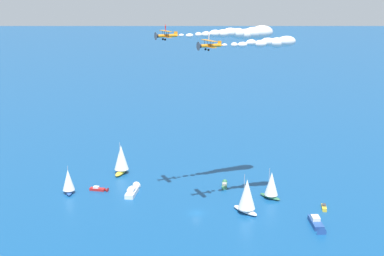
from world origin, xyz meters
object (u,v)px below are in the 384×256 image
(motorboat_far_port, at_px, (133,190))
(motorboat_inshore, at_px, (225,184))
(sailboat_outer_ring_c, at_px, (247,196))
(biplane_lead, at_px, (209,45))
(sailboat_mid_cluster, at_px, (121,159))
(wingwalker_lead, at_px, (209,37))
(motorboat_trailing, at_px, (324,208))
(motorboat_ahead, at_px, (100,189))
(biplane_wingman, at_px, (166,35))
(sailboat_far_stbd, at_px, (68,181))
(sailboat_offshore, at_px, (271,185))
(motorboat_outer_ring_b, at_px, (317,224))
(wingwalker_wingman, at_px, (165,27))

(motorboat_far_port, distance_m, motorboat_inshore, 31.48)
(sailboat_outer_ring_c, height_order, biplane_lead, biplane_lead)
(sailboat_mid_cluster, height_order, wingwalker_lead, wingwalker_lead)
(motorboat_trailing, bearing_deg, sailboat_outer_ring_c, 103.91)
(motorboat_far_port, bearing_deg, sailboat_mid_cluster, 25.20)
(sailboat_mid_cluster, bearing_deg, motorboat_ahead, 170.63)
(biplane_lead, bearing_deg, biplane_wingman, 49.72)
(motorboat_inshore, bearing_deg, wingwalker_lead, 174.46)
(sailboat_far_stbd, xyz_separation_m, motorboat_ahead, (3.49, -9.47, -3.74))
(motorboat_trailing, xyz_separation_m, wingwalker_lead, (-15.23, 34.72, 52.98))
(sailboat_far_stbd, xyz_separation_m, sailboat_offshore, (3.70, -66.38, 0.37))
(motorboat_far_port, height_order, sailboat_mid_cluster, sailboat_mid_cluster)
(sailboat_outer_ring_c, xyz_separation_m, wingwalker_lead, (-9.35, 10.96, 47.85))
(motorboat_inshore, xyz_separation_m, biplane_lead, (-31.06, 3.00, 50.68))
(sailboat_offshore, xyz_separation_m, sailboat_outer_ring_c, (-12.35, 7.63, 0.93))
(motorboat_outer_ring_b, bearing_deg, biplane_wingman, 78.16)
(sailboat_far_stbd, distance_m, wingwalker_wingman, 61.55)
(motorboat_ahead, height_order, wingwalker_lead, wingwalker_lead)
(sailboat_mid_cluster, xyz_separation_m, wingwalker_wingman, (-27.79, -21.93, 49.34))
(motorboat_outer_ring_b, distance_m, wingwalker_wingman, 70.74)
(sailboat_far_stbd, bearing_deg, motorboat_ahead, -69.75)
(sailboat_outer_ring_c, bearing_deg, sailboat_mid_cluster, 57.22)
(sailboat_far_stbd, height_order, motorboat_ahead, sailboat_far_stbd)
(sailboat_offshore, bearing_deg, wingwalker_wingman, 107.77)
(sailboat_outer_ring_c, distance_m, wingwalker_lead, 49.97)
(motorboat_ahead, xyz_separation_m, sailboat_outer_ring_c, (-12.14, -49.28, 5.04))
(sailboat_mid_cluster, xyz_separation_m, motorboat_outer_ring_b, (-37.15, -66.56, -4.74))
(wingwalker_lead, relative_size, biplane_wingman, 0.25)
(sailboat_far_stbd, height_order, wingwalker_wingman, wingwalker_wingman)
(motorboat_inshore, distance_m, motorboat_outer_ring_b, 40.42)
(motorboat_inshore, relative_size, wingwalker_lead, 3.84)
(sailboat_offshore, relative_size, biplane_wingman, 1.46)
(motorboat_trailing, height_order, biplane_lead, biplane_lead)
(wingwalker_wingman, bearing_deg, motorboat_trailing, -85.47)
(motorboat_ahead, distance_m, motorboat_outer_ring_b, 72.15)
(motorboat_trailing, distance_m, wingwalker_wingman, 72.84)
(sailboat_mid_cluster, bearing_deg, motorboat_far_port, -154.80)
(motorboat_far_port, distance_m, motorboat_trailing, 61.77)
(biplane_lead, distance_m, wingwalker_lead, 2.19)
(sailboat_outer_ring_c, xyz_separation_m, biplane_wingman, (2.06, 24.41, 47.17))
(biplane_lead, bearing_deg, sailboat_far_stbd, 69.36)
(motorboat_far_port, bearing_deg, biplane_lead, -127.97)
(sailboat_offshore, bearing_deg, biplane_wingman, 107.79)
(motorboat_ahead, distance_m, wingwalker_lead, 68.76)
(motorboat_ahead, bearing_deg, sailboat_far_stbd, 110.25)
(motorboat_far_port, height_order, sailboat_outer_ring_c, sailboat_outer_ring_c)
(wingwalker_lead, distance_m, wingwalker_wingman, 17.72)
(motorboat_ahead, relative_size, wingwalker_wingman, 3.72)
(wingwalker_lead, bearing_deg, sailboat_offshore, -40.60)
(sailboat_far_stbd, bearing_deg, wingwalker_lead, -110.64)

